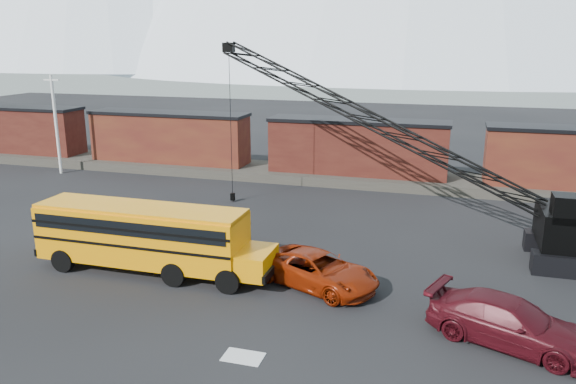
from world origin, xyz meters
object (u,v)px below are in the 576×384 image
(maroon_suv, at_px, (509,322))
(school_bus, at_px, (148,236))
(red_pickup, at_px, (318,270))
(crawler_crane, at_px, (375,122))

(maroon_suv, bearing_deg, school_bus, 102.43)
(red_pickup, relative_size, crawler_crane, 0.23)
(school_bus, bearing_deg, red_pickup, 4.44)
(maroon_suv, bearing_deg, red_pickup, 90.37)
(school_bus, distance_m, maroon_suv, 15.93)
(red_pickup, distance_m, maroon_suv, 8.23)
(red_pickup, relative_size, maroon_suv, 0.97)
(school_bus, height_order, crawler_crane, crawler_crane)
(school_bus, xyz_separation_m, maroon_suv, (15.75, -2.19, -0.95))
(school_bus, bearing_deg, crawler_crane, 46.31)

